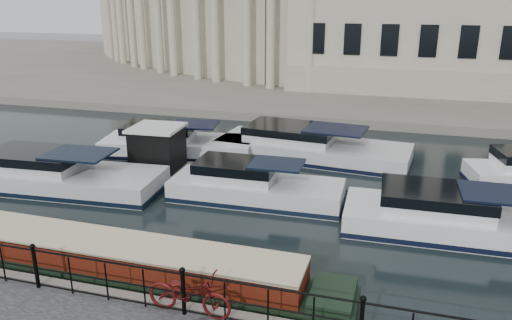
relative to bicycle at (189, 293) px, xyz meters
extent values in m
plane|color=black|center=(-0.12, 2.20, -1.09)|extent=(160.00, 160.00, 0.00)
cube|color=#6B665B|center=(-0.12, 41.20, -0.81)|extent=(120.00, 42.00, 0.55)
cylinder|color=black|center=(-4.12, -0.05, 0.01)|extent=(0.10, 0.10, 1.10)
sphere|color=black|center=(-4.12, -0.05, 0.61)|extent=(0.14, 0.14, 0.14)
cylinder|color=black|center=(-0.12, -0.05, 0.01)|extent=(0.10, 0.10, 1.10)
sphere|color=black|center=(-0.12, -0.05, 0.61)|extent=(0.14, 0.14, 0.14)
sphere|color=black|center=(3.88, -0.05, 0.61)|extent=(0.14, 0.14, 0.14)
cylinder|color=black|center=(-0.12, -0.05, 0.51)|extent=(24.00, 0.05, 0.05)
cylinder|color=black|center=(-0.12, -0.05, 0.01)|extent=(24.00, 0.04, 0.04)
cylinder|color=black|center=(-0.12, -0.05, -0.46)|extent=(24.00, 0.04, 0.04)
cube|color=#9E937F|center=(5.88, 35.20, 0.46)|extent=(20.30, 14.30, 2.00)
cube|color=#ADA38C|center=(-3.45, 31.23, 4.96)|extent=(5.73, 4.06, 11.00)
cylinder|color=#ADA38C|center=(-2.40, 28.36, 4.36)|extent=(0.70, 0.70, 9.80)
cylinder|color=#ADA38C|center=(-5.61, 29.07, 4.36)|extent=(0.70, 0.70, 9.80)
cube|color=#ADA38C|center=(-8.41, 32.64, 4.96)|extent=(5.90, 4.56, 11.00)
cylinder|color=#ADA38C|center=(-7.71, 29.67, 4.36)|extent=(0.70, 0.70, 9.80)
cylinder|color=#ADA38C|center=(-10.81, 30.76, 4.36)|extent=(0.70, 0.70, 9.80)
cube|color=#ADA38C|center=(-13.16, 34.65, 4.96)|extent=(5.99, 4.99, 11.00)
cylinder|color=#ADA38C|center=(-12.82, 31.61, 4.36)|extent=(0.70, 0.70, 9.80)
cylinder|color=#ADA38C|center=(-15.77, 33.07, 4.36)|extent=(0.70, 0.70, 9.80)
cube|color=#ADA38C|center=(-17.64, 37.20, 4.96)|extent=(5.99, 5.36, 11.00)
cylinder|color=#ADA38C|center=(-17.67, 34.15, 4.36)|extent=(0.70, 0.70, 9.80)
cylinder|color=#ADA38C|center=(-20.42, 35.95, 4.36)|extent=(0.70, 0.70, 9.80)
cube|color=#ADA38C|center=(-21.78, 40.28, 4.96)|extent=(5.91, 5.64, 11.00)
cylinder|color=#ADA38C|center=(-22.17, 37.25, 4.36)|extent=(0.70, 0.70, 9.80)
cylinder|color=#ADA38C|center=(-24.69, 39.36, 4.36)|extent=(0.70, 0.70, 9.80)
cube|color=#ADA38C|center=(-25.52, 43.82, 4.96)|extent=(5.74, 5.85, 11.00)
cylinder|color=#ADA38C|center=(-26.27, 40.87, 4.36)|extent=(0.70, 0.70, 9.80)
cylinder|color=#ADA38C|center=(-28.52, 43.26, 4.36)|extent=(0.70, 0.70, 9.80)
cube|color=#ADA38C|center=(-28.81, 47.79, 4.96)|extent=(5.49, 5.97, 11.00)
cylinder|color=#ADA38C|center=(-29.91, 44.95, 4.36)|extent=(0.70, 0.70, 9.80)
cylinder|color=#ADA38C|center=(-31.85, 47.60, 4.36)|extent=(0.70, 0.70, 9.80)
cube|color=#ADA38C|center=(-31.60, 52.13, 4.96)|extent=(5.16, 6.00, 11.00)
cylinder|color=#ADA38C|center=(-33.04, 49.44, 4.36)|extent=(0.70, 0.70, 9.80)
cylinder|color=#ADA38C|center=(-34.65, 52.30, 4.36)|extent=(0.70, 0.70, 9.80)
cube|color=#ADA38C|center=(-33.86, 56.77, 4.96)|extent=(4.76, 5.95, 11.00)
cylinder|color=#ADA38C|center=(-35.60, 54.27, 4.36)|extent=(0.70, 0.70, 9.80)
cylinder|color=#ADA38C|center=(-36.86, 57.30, 4.36)|extent=(0.70, 0.70, 9.80)
imported|color=#4C0D0D|center=(0.00, 0.00, 0.00)|extent=(2.07, 0.78, 1.08)
cube|color=black|center=(-2.83, 1.60, -0.99)|extent=(13.08, 1.89, 0.78)
cube|color=#4F160B|center=(-2.83, 1.60, -0.34)|extent=(10.47, 1.60, 0.61)
cube|color=beige|center=(-2.83, 1.60, 0.06)|extent=(10.47, 1.65, 0.09)
cube|color=#6B665B|center=(-5.85, 10.05, -1.04)|extent=(3.07, 2.60, 0.25)
cube|color=black|center=(-5.85, 10.05, 0.01)|extent=(2.06, 2.06, 1.77)
cube|color=silver|center=(-5.85, 10.05, 0.96)|extent=(2.27, 2.27, 0.12)
cube|color=silver|center=(-8.86, 7.15, -0.89)|extent=(8.66, 3.40, 1.20)
cube|color=black|center=(-8.86, 7.15, -0.97)|extent=(8.75, 3.43, 0.18)
cube|color=silver|center=(-9.88, 7.09, -0.04)|extent=(3.96, 2.59, 0.90)
cube|color=black|center=(-7.85, 7.21, 0.46)|extent=(2.67, 2.16, 0.08)
cube|color=silver|center=(-0.75, 8.16, -0.89)|extent=(6.65, 2.45, 1.20)
cube|color=black|center=(-0.75, 8.16, -0.97)|extent=(6.72, 2.47, 0.18)
cube|color=silver|center=(-1.54, 8.14, -0.04)|extent=(3.01, 1.96, 0.90)
cube|color=black|center=(0.04, 8.17, 0.46)|extent=(2.01, 1.66, 0.08)
cube|color=white|center=(6.62, 7.25, -0.89)|extent=(7.74, 2.86, 1.20)
cube|color=black|center=(6.62, 7.25, -0.97)|extent=(7.82, 2.89, 0.18)
cube|color=white|center=(5.70, 7.23, -0.04)|extent=(3.51, 2.29, 0.90)
cube|color=black|center=(7.54, 7.27, 0.46)|extent=(2.35, 1.94, 0.08)
cube|color=white|center=(-6.15, 12.73, -0.89)|extent=(7.73, 3.90, 1.20)
cube|color=black|center=(-6.15, 12.73, -0.97)|extent=(7.80, 3.94, 0.18)
cube|color=white|center=(-7.02, 12.58, -0.04)|extent=(3.65, 2.72, 0.90)
cube|color=black|center=(-5.28, 12.89, 0.46)|extent=(2.50, 2.22, 0.08)
cube|color=silver|center=(0.41, 14.00, -0.89)|extent=(9.50, 4.11, 1.20)
cube|color=black|center=(0.41, 14.00, -0.97)|extent=(9.59, 4.15, 0.18)
cube|color=silver|center=(-0.69, 14.11, -0.04)|extent=(4.40, 3.02, 0.90)
cube|color=black|center=(1.51, 13.88, 0.46)|extent=(2.98, 2.50, 0.08)
camera|label=1|loc=(4.21, -9.05, 6.48)|focal=35.00mm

